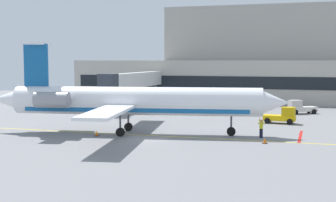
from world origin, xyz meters
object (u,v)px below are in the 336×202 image
(baggage_tug, at_px, (172,104))
(pushback_tractor, at_px, (300,107))
(regional_jet, at_px, (131,101))
(belt_loader, at_px, (283,116))
(marshaller, at_px, (261,128))

(baggage_tug, xyz_separation_m, pushback_tractor, (18.70, 1.42, -0.10))
(regional_jet, height_order, belt_loader, regional_jet)
(pushback_tractor, distance_m, marshaller, 23.20)
(belt_loader, bearing_deg, baggage_tug, 149.44)
(baggage_tug, bearing_deg, belt_loader, -30.56)
(baggage_tug, distance_m, belt_loader, 19.76)
(belt_loader, bearing_deg, marshaller, -96.46)
(baggage_tug, bearing_deg, marshaller, -53.95)
(baggage_tug, distance_m, marshaller, 26.70)
(belt_loader, height_order, marshaller, belt_loader)
(regional_jet, bearing_deg, marshaller, 6.33)
(regional_jet, height_order, baggage_tug, regional_jet)
(regional_jet, xyz_separation_m, pushback_tractor, (16.26, 24.48, -2.52))
(regional_jet, xyz_separation_m, marshaller, (13.27, 1.47, -2.45))
(belt_loader, bearing_deg, regional_jet, -138.25)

